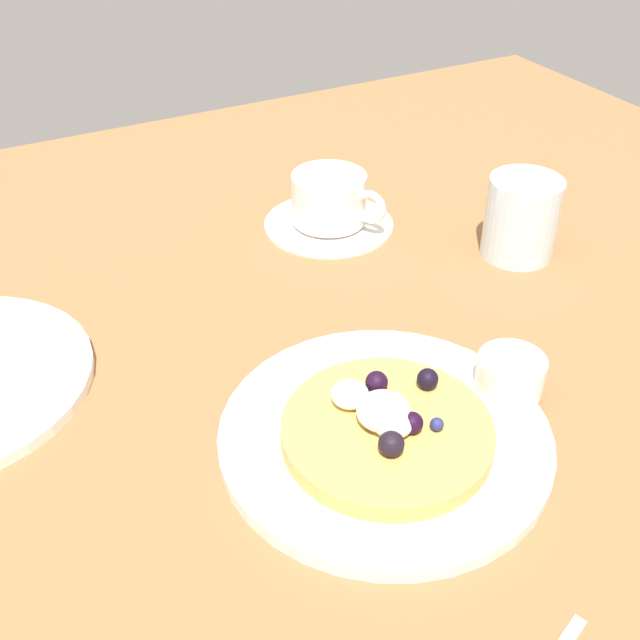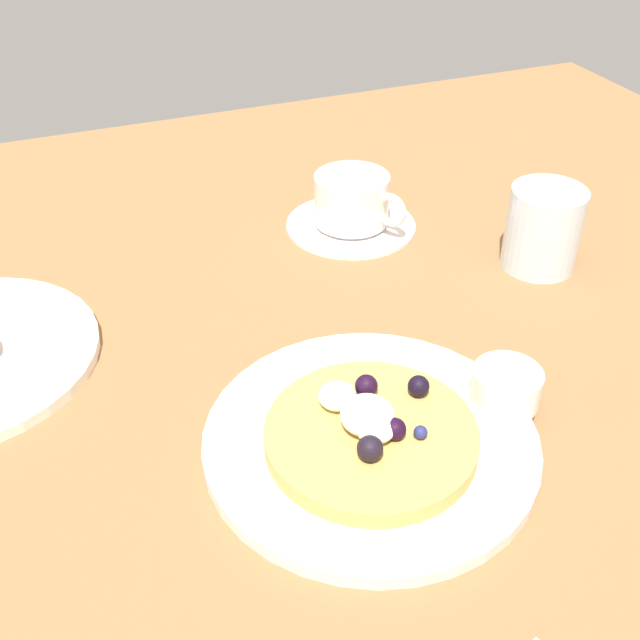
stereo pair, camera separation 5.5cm
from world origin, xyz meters
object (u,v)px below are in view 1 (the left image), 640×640
(coffee_cup, at_px, (330,197))
(water_glass, at_px, (521,218))
(pancake_plate, at_px, (384,436))
(syrup_ramekin, at_px, (510,373))
(coffee_saucer, at_px, (329,223))

(coffee_cup, bearing_deg, water_glass, -44.45)
(pancake_plate, bearing_deg, syrup_ramekin, -2.65)
(coffee_saucer, xyz_separation_m, water_glass, (0.15, -0.14, 0.04))
(syrup_ramekin, xyz_separation_m, water_glass, (0.16, 0.18, 0.02))
(coffee_cup, distance_m, water_glass, 0.20)
(pancake_plate, distance_m, coffee_cup, 0.34)
(pancake_plate, height_order, water_glass, water_glass)
(pancake_plate, xyz_separation_m, coffee_saucer, (0.12, 0.32, -0.00))
(pancake_plate, distance_m, coffee_saucer, 0.34)
(syrup_ramekin, height_order, coffee_saucer, syrup_ramekin)
(coffee_saucer, bearing_deg, syrup_ramekin, -91.63)
(pancake_plate, relative_size, syrup_ramekin, 4.65)
(coffee_saucer, bearing_deg, coffee_cup, -59.28)
(syrup_ramekin, bearing_deg, water_glass, 48.75)
(coffee_saucer, bearing_deg, water_glass, -44.56)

